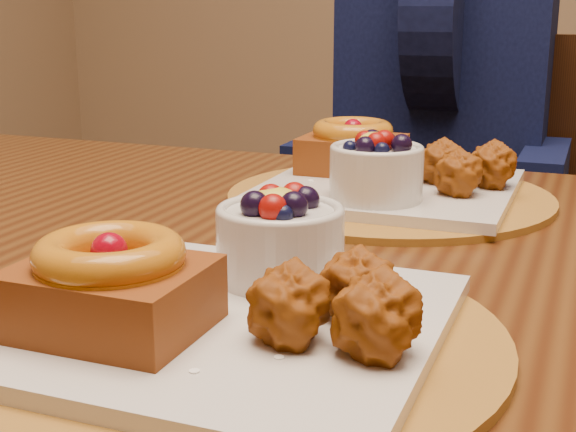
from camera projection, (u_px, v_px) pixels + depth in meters
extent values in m
cube|color=#37190A|center=(330.00, 272.00, 0.75)|extent=(1.60, 0.90, 0.04)
cylinder|color=#37190A|center=(10.00, 363.00, 1.43)|extent=(0.06, 0.06, 0.71)
cylinder|color=brown|center=(229.00, 337.00, 0.55)|extent=(0.38, 0.38, 0.01)
cube|color=silver|center=(229.00, 323.00, 0.54)|extent=(0.28, 0.28, 0.01)
cube|color=#481B06|center=(112.00, 297.00, 0.51)|extent=(0.12, 0.10, 0.04)
torus|color=#955909|center=(109.00, 254.00, 0.51)|extent=(0.10, 0.10, 0.02)
sphere|color=maroon|center=(109.00, 251.00, 0.51)|extent=(0.02, 0.02, 0.02)
sphere|color=#864109|center=(356.00, 287.00, 0.53)|extent=(0.05, 0.05, 0.05)
sphere|color=#864109|center=(288.00, 308.00, 0.50)|extent=(0.05, 0.05, 0.05)
sphere|color=#864109|center=(376.00, 321.00, 0.48)|extent=(0.05, 0.05, 0.05)
cylinder|color=silver|center=(280.00, 245.00, 0.61)|extent=(0.10, 0.10, 0.05)
torus|color=silver|center=(280.00, 210.00, 0.60)|extent=(0.10, 0.10, 0.01)
ellipsoid|color=gold|center=(275.00, 200.00, 0.60)|extent=(0.03, 0.03, 0.02)
cylinder|color=brown|center=(389.00, 197.00, 0.94)|extent=(0.38, 0.38, 0.01)
cube|color=silver|center=(389.00, 188.00, 0.94)|extent=(0.28, 0.28, 0.01)
cube|color=#481B06|center=(352.00, 154.00, 1.00)|extent=(0.12, 0.10, 0.04)
torus|color=#955909|center=(353.00, 130.00, 0.99)|extent=(0.10, 0.10, 0.02)
sphere|color=maroon|center=(353.00, 129.00, 0.99)|extent=(0.02, 0.02, 0.02)
sphere|color=#864109|center=(458.00, 175.00, 0.88)|extent=(0.05, 0.05, 0.05)
sphere|color=#864109|center=(441.00, 164.00, 0.94)|extent=(0.05, 0.05, 0.05)
sphere|color=#864109|center=(491.00, 168.00, 0.92)|extent=(0.05, 0.05, 0.05)
cylinder|color=silver|center=(376.00, 174.00, 0.85)|extent=(0.10, 0.10, 0.06)
torus|color=silver|center=(377.00, 148.00, 0.85)|extent=(0.10, 0.10, 0.01)
ellipsoid|color=gold|center=(374.00, 141.00, 0.85)|extent=(0.04, 0.04, 0.02)
cube|color=black|center=(439.00, 296.00, 1.48)|extent=(0.48, 0.48, 0.04)
cylinder|color=black|center=(371.00, 356.00, 1.79)|extent=(0.04, 0.04, 0.44)
cylinder|color=black|center=(551.00, 390.00, 1.63)|extent=(0.04, 0.04, 0.44)
cube|color=black|center=(471.00, 153.00, 1.59)|extent=(0.45, 0.06, 0.47)
cube|color=black|center=(442.00, 141.00, 1.54)|extent=(0.38, 0.20, 0.54)
cylinder|color=black|center=(449.00, 6.00, 1.48)|extent=(0.09, 0.42, 0.42)
cube|color=black|center=(324.00, 154.00, 1.51)|extent=(0.07, 0.27, 0.07)
cube|color=black|center=(544.00, 170.00, 1.37)|extent=(0.07, 0.27, 0.07)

